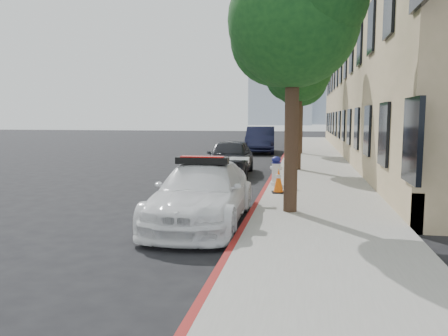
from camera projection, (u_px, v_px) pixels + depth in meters
ground at (188, 197)px, 12.21m from camera, size 120.00×120.00×0.00m
sidewalk at (313, 162)px, 21.31m from camera, size 3.20×50.00×0.15m
curb_strip at (281, 161)px, 21.59m from camera, size 0.12×50.00×0.15m
building at (415, 68)px, 24.61m from camera, size 8.00×36.00×10.00m
tower_left at (282, 21)px, 126.66m from camera, size 18.00×14.00×60.00m
tower_right at (325, 55)px, 139.87m from camera, size 14.00×14.00×44.00m
tree_near at (295, 20)px, 9.21m from camera, size 2.92×2.82×5.62m
tree_mid at (300, 68)px, 17.04m from camera, size 2.77×2.64×5.43m
tree_far at (302, 79)px, 24.83m from camera, size 3.10×3.00×5.81m
police_car at (203, 193)px, 9.17m from camera, size 1.85×4.41×1.42m
parked_car_mid at (230, 157)px, 16.98m from camera, size 1.82×4.16×1.39m
parked_car_far at (260, 140)px, 27.59m from camera, size 2.10×5.10×1.64m
fire_hydrant at (276, 171)px, 13.31m from camera, size 0.38×0.34×0.90m
traffic_cone at (279, 181)px, 12.04m from camera, size 0.41×0.41×0.68m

